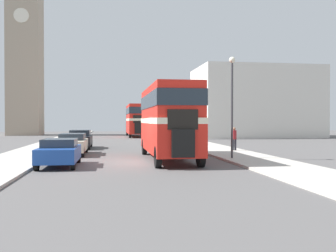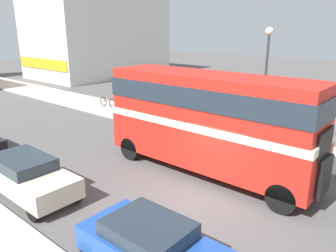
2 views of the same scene
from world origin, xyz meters
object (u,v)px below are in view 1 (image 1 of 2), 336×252
object	(u,v)px
pedestrian_walking	(234,137)
street_lamp	(232,92)
double_decker_bus	(168,117)
bus_distant	(136,118)
car_parked_near	(59,152)
church_tower	(25,22)
bicycle_on_pavement	(199,140)
car_parked_mid	(72,144)
car_parked_far	(80,139)

from	to	relation	value
pedestrian_walking	street_lamp	distance (m)	6.34
double_decker_bus	pedestrian_walking	distance (m)	7.40
bus_distant	car_parked_near	bearing A→B (deg)	-100.29
double_decker_bus	church_tower	xyz separation A→B (m)	(-16.58, 40.21, 15.31)
car_parked_near	church_tower	world-z (taller)	church_tower
double_decker_bus	bus_distant	xyz separation A→B (m)	(0.31, 31.65, 0.16)
street_lamp	double_decker_bus	bearing A→B (deg)	169.56
pedestrian_walking	street_lamp	xyz separation A→B (m)	(-1.94, -5.30, 2.89)
double_decker_bus	pedestrian_walking	size ratio (longest dim) A/B	5.50
bus_distant	bicycle_on_pavement	size ratio (longest dim) A/B	5.89
double_decker_bus	car_parked_near	bearing A→B (deg)	-158.82
car_parked_near	double_decker_bus	bearing A→B (deg)	21.18
car_parked_mid	bicycle_on_pavement	xyz separation A→B (m)	(10.66, 8.19, -0.26)
pedestrian_walking	church_tower	bearing A→B (deg)	121.93
pedestrian_walking	car_parked_far	bearing A→B (deg)	155.16
bus_distant	car_parked_near	size ratio (longest dim) A/B	2.62
street_lamp	pedestrian_walking	bearing A→B (deg)	69.90
bicycle_on_pavement	street_lamp	size ratio (longest dim) A/B	0.30
car_parked_near	street_lamp	distance (m)	10.16
bicycle_on_pavement	street_lamp	world-z (taller)	street_lamp
car_parked_mid	bicycle_on_pavement	bearing A→B (deg)	37.56
bus_distant	street_lamp	distance (m)	32.52
street_lamp	bicycle_on_pavement	bearing A→B (deg)	84.82
bus_distant	bicycle_on_pavement	xyz separation A→B (m)	(4.52, -19.34, -2.18)
car_parked_far	street_lamp	world-z (taller)	street_lamp
pedestrian_walking	bicycle_on_pavement	bearing A→B (deg)	95.68
car_parked_near	street_lamp	xyz separation A→B (m)	(9.50, 1.59, 3.23)
car_parked_far	pedestrian_walking	xyz separation A→B (m)	(11.36, -5.26, 0.29)
double_decker_bus	church_tower	distance (m)	46.11
bicycle_on_pavement	pedestrian_walking	bearing A→B (deg)	-84.32
church_tower	bus_distant	bearing A→B (deg)	-26.88
car_parked_near	car_parked_far	xyz separation A→B (m)	(0.07, 12.15, 0.06)
bicycle_on_pavement	street_lamp	bearing A→B (deg)	-95.18
pedestrian_walking	bicycle_on_pavement	distance (m)	7.74
church_tower	car_parked_far	bearing A→B (deg)	-70.39
street_lamp	bus_distant	bearing A→B (deg)	95.90
car_parked_mid	car_parked_far	xyz separation A→B (m)	(0.06, 5.78, 0.04)
car_parked_mid	church_tower	size ratio (longest dim) A/B	0.13
double_decker_bus	car_parked_mid	bearing A→B (deg)	144.82
car_parked_mid	car_parked_far	size ratio (longest dim) A/B	1.04
street_lamp	church_tower	world-z (taller)	church_tower
bus_distant	car_parked_far	xyz separation A→B (m)	(-6.08, -21.76, -1.88)
car_parked_near	bus_distant	bearing A→B (deg)	79.71
pedestrian_walking	bus_distant	bearing A→B (deg)	101.06
bus_distant	church_tower	distance (m)	24.25
double_decker_bus	church_tower	size ratio (longest dim) A/B	0.27
bus_distant	church_tower	bearing A→B (deg)	153.12
double_decker_bus	car_parked_near	xyz separation A→B (m)	(-5.85, -2.27, -1.77)
bus_distant	street_lamp	bearing A→B (deg)	-84.10
car_parked_mid	double_decker_bus	bearing A→B (deg)	-35.18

